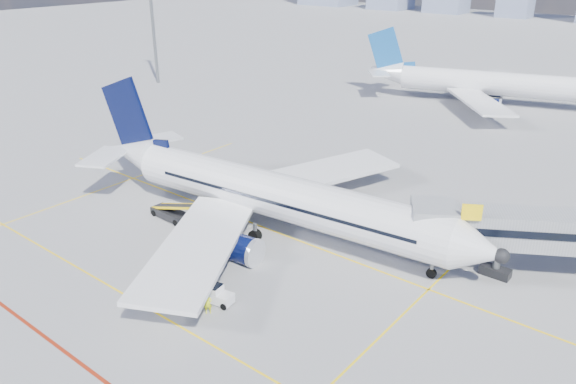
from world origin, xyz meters
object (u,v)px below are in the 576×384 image
Objects in this scene: main_aircraft at (265,193)px; ramp_worker at (208,304)px; second_aircraft at (483,83)px; baggage_tug at (218,295)px; cargo_dolly at (189,274)px; belt_loader at (171,213)px.

ramp_worker is (5.28, -12.01, -2.47)m from main_aircraft.
second_aircraft is (-1.71, 53.94, 0.00)m from main_aircraft.
main_aircraft is 19.27× the size of baggage_tug.
cargo_dolly is 3.62m from ramp_worker.
baggage_tug is at bearing -26.15° from belt_loader.
baggage_tug is 1.31m from ramp_worker.
second_aircraft is 6.43× the size of belt_loader.
main_aircraft is at bearing 105.59° from baggage_tug.
baggage_tug is 14.31m from belt_loader.
second_aircraft reaches higher than cargo_dolly.
ramp_worker is (7.00, -65.95, -2.47)m from second_aircraft.
cargo_dolly is (1.95, -10.65, -2.10)m from main_aircraft.
baggage_tug is (4.96, -10.74, -2.59)m from main_aircraft.
second_aircraft is 58.39m from belt_loader.
second_aircraft is at bearing 85.72° from belt_loader.
ramp_worker reaches higher than baggage_tug.
belt_loader is (-7.70, -4.08, -2.61)m from main_aircraft.
ramp_worker is (0.33, -1.26, 0.12)m from baggage_tug.
ramp_worker is at bearing -84.71° from baggage_tug.
second_aircraft is at bearing 86.60° from main_aircraft.
cargo_dolly is at bearing 109.73° from ramp_worker.
main_aircraft reaches higher than cargo_dolly.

